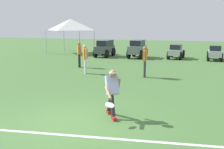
{
  "coord_description": "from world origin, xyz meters",
  "views": [
    {
      "loc": [
        3.45,
        -6.52,
        2.66
      ],
      "look_at": [
        0.26,
        2.68,
        0.9
      ],
      "focal_mm": 45.0,
      "sensor_mm": 36.0,
      "label": 1
    }
  ],
  "objects_px": {
    "parked_car_slot_a": "(105,48)",
    "parked_car_slot_d": "(215,53)",
    "frisbee_thrower": "(112,91)",
    "teammate_near_sideline": "(79,52)",
    "teammate_midfield": "(145,59)",
    "frisbee_in_flight": "(110,105)",
    "parked_car_slot_c": "(176,51)",
    "teammate_deep": "(85,56)",
    "parked_car_slot_b": "(137,48)",
    "event_tent": "(71,25)"
  },
  "relations": [
    {
      "from": "event_tent",
      "to": "frisbee_in_flight",
      "type": "bearing_deg",
      "value": -59.76
    },
    {
      "from": "frisbee_thrower",
      "to": "parked_car_slot_a",
      "type": "xyz_separation_m",
      "value": [
        -5.62,
        14.41,
        -0.07
      ]
    },
    {
      "from": "frisbee_thrower",
      "to": "teammate_near_sideline",
      "type": "bearing_deg",
      "value": 121.09
    },
    {
      "from": "teammate_near_sideline",
      "to": "teammate_midfield",
      "type": "relative_size",
      "value": 1.0
    },
    {
      "from": "teammate_deep",
      "to": "parked_car_slot_a",
      "type": "height_order",
      "value": "teammate_deep"
    },
    {
      "from": "frisbee_thrower",
      "to": "event_tent",
      "type": "height_order",
      "value": "event_tent"
    },
    {
      "from": "teammate_midfield",
      "to": "teammate_deep",
      "type": "bearing_deg",
      "value": -179.76
    },
    {
      "from": "frisbee_thrower",
      "to": "parked_car_slot_c",
      "type": "relative_size",
      "value": 0.63
    },
    {
      "from": "parked_car_slot_c",
      "to": "event_tent",
      "type": "bearing_deg",
      "value": 172.7
    },
    {
      "from": "frisbee_thrower",
      "to": "event_tent",
      "type": "relative_size",
      "value": 0.41
    },
    {
      "from": "parked_car_slot_a",
      "to": "parked_car_slot_d",
      "type": "xyz_separation_m",
      "value": [
        8.57,
        0.45,
        -0.16
      ]
    },
    {
      "from": "parked_car_slot_c",
      "to": "event_tent",
      "type": "height_order",
      "value": "event_tent"
    },
    {
      "from": "parked_car_slot_c",
      "to": "parked_car_slot_d",
      "type": "bearing_deg",
      "value": -1.05
    },
    {
      "from": "frisbee_in_flight",
      "to": "teammate_midfield",
      "type": "xyz_separation_m",
      "value": [
        -0.61,
        7.0,
        0.4
      ]
    },
    {
      "from": "teammate_near_sideline",
      "to": "parked_car_slot_a",
      "type": "xyz_separation_m",
      "value": [
        -0.6,
        6.09,
        -0.22
      ]
    },
    {
      "from": "frisbee_thrower",
      "to": "teammate_deep",
      "type": "bearing_deg",
      "value": 120.29
    },
    {
      "from": "parked_car_slot_c",
      "to": "parked_car_slot_d",
      "type": "height_order",
      "value": "same"
    },
    {
      "from": "parked_car_slot_c",
      "to": "teammate_deep",
      "type": "bearing_deg",
      "value": -114.56
    },
    {
      "from": "parked_car_slot_b",
      "to": "teammate_midfield",
      "type": "bearing_deg",
      "value": -73.5
    },
    {
      "from": "parked_car_slot_b",
      "to": "frisbee_in_flight",
      "type": "bearing_deg",
      "value": -78.76
    },
    {
      "from": "parked_car_slot_b",
      "to": "parked_car_slot_d",
      "type": "distance_m",
      "value": 5.82
    },
    {
      "from": "teammate_midfield",
      "to": "teammate_deep",
      "type": "relative_size",
      "value": 1.0
    },
    {
      "from": "teammate_near_sideline",
      "to": "teammate_deep",
      "type": "bearing_deg",
      "value": -56.3
    },
    {
      "from": "parked_car_slot_b",
      "to": "teammate_near_sideline",
      "type": "bearing_deg",
      "value": -109.56
    },
    {
      "from": "parked_car_slot_c",
      "to": "frisbee_in_flight",
      "type": "bearing_deg",
      "value": -89.97
    },
    {
      "from": "parked_car_slot_b",
      "to": "parked_car_slot_a",
      "type": "bearing_deg",
      "value": -179.59
    },
    {
      "from": "parked_car_slot_d",
      "to": "parked_car_slot_a",
      "type": "bearing_deg",
      "value": -176.97
    },
    {
      "from": "parked_car_slot_a",
      "to": "parked_car_slot_b",
      "type": "height_order",
      "value": "parked_car_slot_b"
    },
    {
      "from": "frisbee_thrower",
      "to": "teammate_deep",
      "type": "relative_size",
      "value": 0.91
    },
    {
      "from": "parked_car_slot_c",
      "to": "parked_car_slot_d",
      "type": "distance_m",
      "value": 2.84
    },
    {
      "from": "frisbee_in_flight",
      "to": "parked_car_slot_d",
      "type": "bearing_deg",
      "value": 79.61
    },
    {
      "from": "teammate_midfield",
      "to": "teammate_deep",
      "type": "distance_m",
      "value": 3.27
    },
    {
      "from": "frisbee_thrower",
      "to": "frisbee_in_flight",
      "type": "bearing_deg",
      "value": -76.99
    },
    {
      "from": "teammate_deep",
      "to": "teammate_midfield",
      "type": "bearing_deg",
      "value": 0.24
    },
    {
      "from": "teammate_midfield",
      "to": "event_tent",
      "type": "height_order",
      "value": "event_tent"
    },
    {
      "from": "teammate_midfield",
      "to": "parked_car_slot_a",
      "type": "xyz_separation_m",
      "value": [
        -5.13,
        7.97,
        -0.22
      ]
    },
    {
      "from": "frisbee_thrower",
      "to": "parked_car_slot_b",
      "type": "height_order",
      "value": "frisbee_thrower"
    },
    {
      "from": "teammate_deep",
      "to": "parked_car_slot_c",
      "type": "xyz_separation_m",
      "value": [
        3.88,
        8.49,
        -0.38
      ]
    },
    {
      "from": "frisbee_thrower",
      "to": "teammate_midfield",
      "type": "xyz_separation_m",
      "value": [
        -0.48,
        6.45,
        0.14
      ]
    },
    {
      "from": "teammate_midfield",
      "to": "parked_car_slot_b",
      "type": "xyz_separation_m",
      "value": [
        -2.36,
        7.99,
        -0.2
      ]
    },
    {
      "from": "teammate_midfield",
      "to": "frisbee_thrower",
      "type": "bearing_deg",
      "value": -85.7
    },
    {
      "from": "teammate_midfield",
      "to": "parked_car_slot_d",
      "type": "xyz_separation_m",
      "value": [
        3.44,
        8.42,
        -0.38
      ]
    },
    {
      "from": "teammate_near_sideline",
      "to": "teammate_midfield",
      "type": "height_order",
      "value": "same"
    },
    {
      "from": "teammate_near_sideline",
      "to": "teammate_deep",
      "type": "relative_size",
      "value": 1.0
    },
    {
      "from": "frisbee_thrower",
      "to": "teammate_near_sideline",
      "type": "distance_m",
      "value": 9.72
    },
    {
      "from": "teammate_midfield",
      "to": "frisbee_in_flight",
      "type": "bearing_deg",
      "value": -85.0
    },
    {
      "from": "teammate_near_sideline",
      "to": "teammate_midfield",
      "type": "bearing_deg",
      "value": -22.49
    },
    {
      "from": "teammate_deep",
      "to": "parked_car_slot_a",
      "type": "xyz_separation_m",
      "value": [
        -1.86,
        7.98,
        -0.22
      ]
    },
    {
      "from": "teammate_near_sideline",
      "to": "event_tent",
      "type": "bearing_deg",
      "value": 120.39
    },
    {
      "from": "teammate_near_sideline",
      "to": "parked_car_slot_a",
      "type": "bearing_deg",
      "value": 95.61
    }
  ]
}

